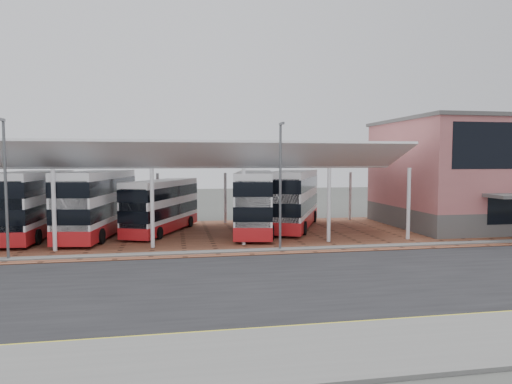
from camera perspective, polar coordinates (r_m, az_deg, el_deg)
ground at (r=22.85m, az=1.77°, el=-10.56°), size 140.00×140.00×0.00m
road at (r=21.90m, az=2.32°, el=-11.18°), size 120.00×14.00×0.02m
forecourt at (r=35.71m, az=0.54°, el=-5.21°), size 72.00×16.00×0.06m
sidewalk at (r=14.59m, az=9.60°, el=-18.93°), size 120.00×4.00×0.14m
north_kerb at (r=28.77m, az=-0.84°, el=-7.37°), size 120.00×0.80×0.14m
yellow_line_near at (r=16.37m, az=7.12°, el=-16.48°), size 120.00×0.12×0.01m
yellow_line_far at (r=16.64m, az=6.80°, el=-16.13°), size 120.00×0.12×0.01m
canopy at (r=35.58m, az=-12.54°, el=3.99°), size 37.00×11.63×7.07m
terminal at (r=45.04m, az=27.57°, el=2.17°), size 18.40×14.40×9.25m
lamp_west at (r=29.46m, az=-28.83°, el=0.81°), size 0.16×0.90×8.07m
lamp_east at (r=28.71m, az=3.07°, el=1.23°), size 0.16×0.90×8.07m
bus_1 at (r=37.84m, az=-25.90°, el=-1.36°), size 3.39×11.92×4.86m
bus_2 at (r=36.49m, az=-19.10°, el=-1.36°), size 4.53×12.09×4.87m
bus_3 at (r=36.76m, az=-11.65°, el=-1.76°), size 5.92×10.11×4.11m
bus_4 at (r=36.13m, az=-0.19°, el=-1.25°), size 4.87×11.90×4.78m
bus_5 at (r=38.53m, az=4.82°, el=-0.93°), size 7.11×11.75×4.80m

